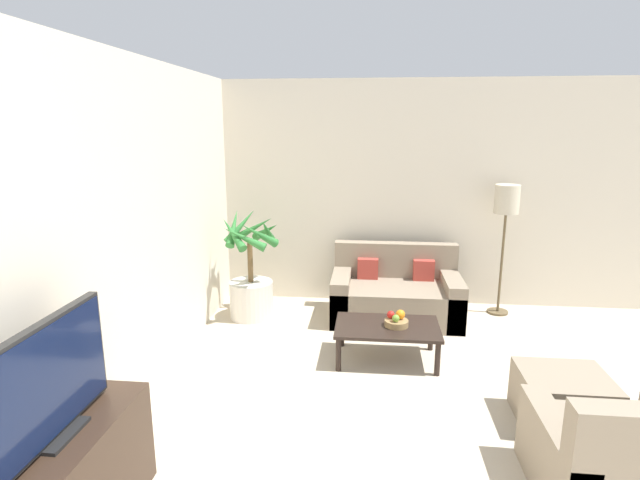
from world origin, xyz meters
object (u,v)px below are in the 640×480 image
fruit_bowl (396,323)px  apple_green (396,318)px  orange_fruit (400,314)px  potted_palm (251,281)px  coffee_table (387,330)px  ottoman (563,399)px  sofa_loveseat (395,295)px  armchair (623,468)px  floor_lamp (506,208)px  television (51,381)px  apple_red (391,315)px

fruit_bowl → apple_green: bearing=-102.7°
orange_fruit → potted_palm: bearing=151.2°
coffee_table → apple_green: 0.16m
coffee_table → orange_fruit: bearing=14.9°
potted_palm → ottoman: size_ratio=1.99×
sofa_loveseat → armchair: size_ratio=1.59×
apple_green → armchair: 2.10m
floor_lamp → armchair: 3.26m
television → sofa_loveseat: size_ratio=0.62×
fruit_bowl → apple_red: 0.09m
sofa_loveseat → orange_fruit: size_ratio=16.38×
television → coffee_table: 2.95m
potted_palm → coffee_table: size_ratio=1.30×
ottoman → sofa_loveseat: bearing=119.9°
fruit_bowl → television: bearing=-128.1°
floor_lamp → ottoman: size_ratio=2.41×
apple_red → ottoman: 1.57m
ottoman → potted_palm: bearing=146.7°
sofa_loveseat → coffee_table: bearing=-96.6°
sofa_loveseat → fruit_bowl: (-0.04, -1.09, 0.10)m
apple_green → ottoman: 1.49m
apple_green → armchair: bearing=-54.5°
fruit_bowl → armchair: 2.12m
television → orange_fruit: 3.02m
coffee_table → apple_red: apple_red is taller
sofa_loveseat → coffee_table: 1.10m
fruit_bowl → apple_red: size_ratio=3.02×
sofa_loveseat → coffee_table: size_ratio=1.49×
apple_red → armchair: armchair is taller
potted_palm → sofa_loveseat: 1.66m
ottoman → armchair: bearing=-88.6°
sofa_loveseat → armchair: 3.07m
television → floor_lamp: (3.07, 3.66, 0.31)m
coffee_table → fruit_bowl: bearing=-1.8°
fruit_bowl → ottoman: bearing=-37.1°
sofa_loveseat → fruit_bowl: sofa_loveseat is taller
armchair → ottoman: (-0.02, 0.85, -0.07)m
floor_lamp → coffee_table: size_ratio=1.57×
orange_fruit → floor_lamp: bearing=47.2°
sofa_loveseat → apple_green: size_ratio=20.90×
orange_fruit → ottoman: (1.15, -0.93, -0.25)m
sofa_loveseat → coffee_table: (-0.13, -1.09, 0.03)m
floor_lamp → ottoman: floor_lamp is taller
floor_lamp → apple_green: 2.06m
coffee_table → apple_red: size_ratio=13.21×
armchair → sofa_loveseat: bearing=112.3°
fruit_bowl → apple_green: (-0.01, -0.04, 0.06)m
floor_lamp → apple_red: bearing=-134.9°
television → apple_green: (1.80, 2.26, -0.51)m
apple_red → armchair: bearing=-54.8°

